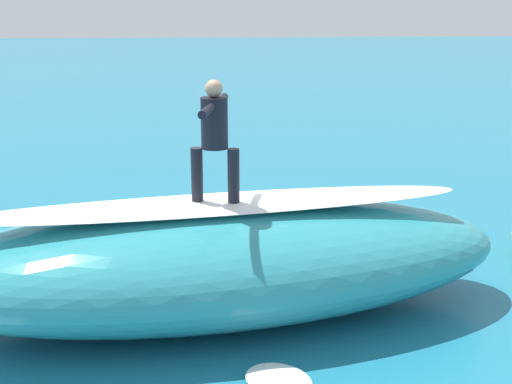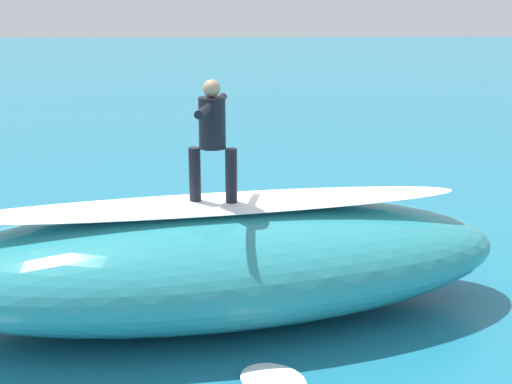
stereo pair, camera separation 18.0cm
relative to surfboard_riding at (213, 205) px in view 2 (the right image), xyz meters
The scene contains 9 objects.
ground_plane 2.39m from the surfboard_riding, 88.57° to the right, with size 120.00×120.00×0.00m, color teal.
wave_crest 0.80m from the surfboard_riding, ahead, with size 8.11×3.01×1.54m, color teal.
wave_foam_lip 0.02m from the surfboard_riding, ahead, with size 6.90×1.05×0.08m, color white.
surfboard_riding is the anchor object (origin of this frame).
surfer_riding 0.98m from the surfboard_riding, ahead, with size 0.64×1.52×1.62m.
surfboard_paddling 4.04m from the surfboard_riding, 110.09° to the right, with size 1.96×0.57×0.07m, color #33B2D1.
surfer_paddling 3.98m from the surfboard_riding, 108.19° to the right, with size 1.60×0.74×0.30m.
foam_patch_near 2.04m from the surfboard_riding, 61.80° to the right, with size 0.75×0.48×0.08m, color white.
foam_patch_mid 2.51m from the surfboard_riding, 110.02° to the left, with size 0.84×0.68×0.08m, color white.
Camera 2 is at (-0.22, 10.79, 4.29)m, focal length 49.62 mm.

